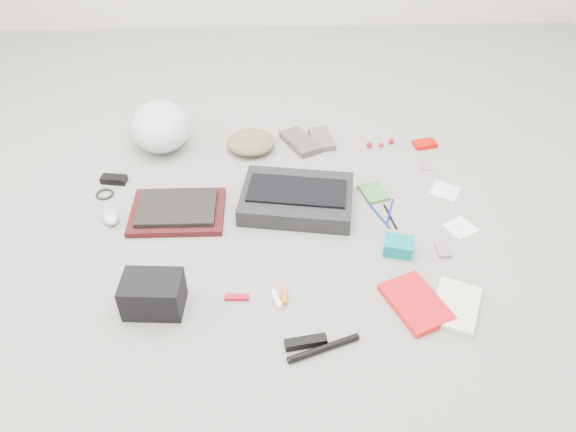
{
  "coord_description": "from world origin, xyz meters",
  "views": [
    {
      "loc": [
        -0.06,
        -1.66,
        1.47
      ],
      "look_at": [
        0.0,
        0.0,
        0.05
      ],
      "focal_mm": 35.0,
      "sensor_mm": 36.0,
      "label": 1
    }
  ],
  "objects_px": {
    "bike_helmet": "(160,126)",
    "book_red": "(416,303)",
    "camera_bag": "(153,294)",
    "accordion_wallet": "(398,246)",
    "messenger_bag": "(297,199)",
    "laptop": "(177,207)"
  },
  "relations": [
    {
      "from": "bike_helmet",
      "to": "book_red",
      "type": "xyz_separation_m",
      "value": [
        0.99,
        -1.02,
        -0.09
      ]
    },
    {
      "from": "camera_bag",
      "to": "accordion_wallet",
      "type": "relative_size",
      "value": 1.85
    },
    {
      "from": "camera_bag",
      "to": "bike_helmet",
      "type": "bearing_deg",
      "value": 99.8
    },
    {
      "from": "messenger_bag",
      "to": "bike_helmet",
      "type": "distance_m",
      "value": 0.78
    },
    {
      "from": "book_red",
      "to": "messenger_bag",
      "type": "bearing_deg",
      "value": 101.73
    },
    {
      "from": "bike_helmet",
      "to": "camera_bag",
      "type": "distance_m",
      "value": 1.0
    },
    {
      "from": "bike_helmet",
      "to": "camera_bag",
      "type": "height_order",
      "value": "bike_helmet"
    },
    {
      "from": "camera_bag",
      "to": "book_red",
      "type": "relative_size",
      "value": 0.83
    },
    {
      "from": "bike_helmet",
      "to": "book_red",
      "type": "relative_size",
      "value": 1.43
    },
    {
      "from": "camera_bag",
      "to": "accordion_wallet",
      "type": "distance_m",
      "value": 0.9
    },
    {
      "from": "laptop",
      "to": "bike_helmet",
      "type": "bearing_deg",
      "value": 104.07
    },
    {
      "from": "bike_helmet",
      "to": "book_red",
      "type": "distance_m",
      "value": 1.42
    },
    {
      "from": "laptop",
      "to": "book_red",
      "type": "distance_m",
      "value": 1.0
    },
    {
      "from": "bike_helmet",
      "to": "camera_bag",
      "type": "relative_size",
      "value": 1.73
    },
    {
      "from": "messenger_bag",
      "to": "laptop",
      "type": "bearing_deg",
      "value": -166.86
    },
    {
      "from": "camera_bag",
      "to": "book_red",
      "type": "bearing_deg",
      "value": 2.14
    },
    {
      "from": "laptop",
      "to": "accordion_wallet",
      "type": "xyz_separation_m",
      "value": [
        0.85,
        -0.25,
        -0.01
      ]
    },
    {
      "from": "bike_helmet",
      "to": "camera_bag",
      "type": "bearing_deg",
      "value": -95.94
    },
    {
      "from": "accordion_wallet",
      "to": "messenger_bag",
      "type": "bearing_deg",
      "value": 156.49
    },
    {
      "from": "messenger_bag",
      "to": "book_red",
      "type": "height_order",
      "value": "messenger_bag"
    },
    {
      "from": "bike_helmet",
      "to": "accordion_wallet",
      "type": "height_order",
      "value": "bike_helmet"
    },
    {
      "from": "messenger_bag",
      "to": "camera_bag",
      "type": "bearing_deg",
      "value": -125.14
    }
  ]
}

